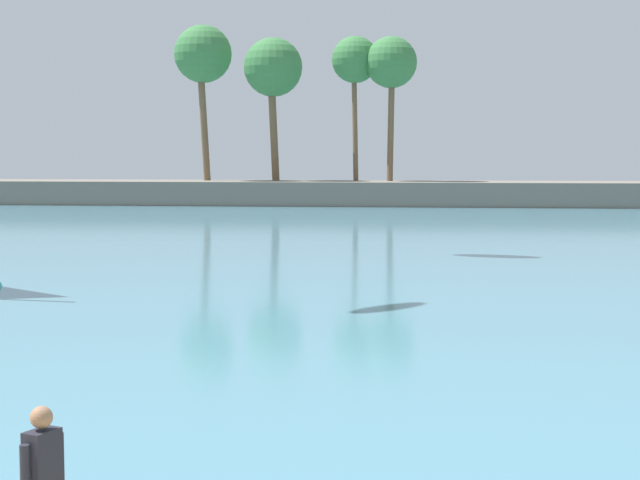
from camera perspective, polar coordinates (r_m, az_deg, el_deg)
name	(u,v)px	position (r m, az deg, el deg)	size (l,w,h in m)	color
sea	(413,216)	(63.53, 5.13, 1.30)	(220.00, 105.12, 0.06)	teal
palm_headland	(388,162)	(76.24, 3.74, 4.30)	(108.29, 6.45, 13.41)	slate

